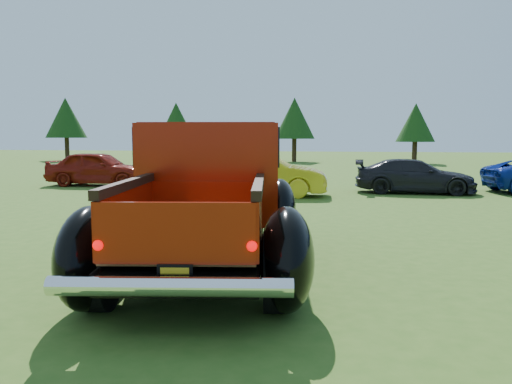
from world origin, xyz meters
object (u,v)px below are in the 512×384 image
at_px(tree_mid_left, 294,118).
at_px(tree_mid_right, 416,123).
at_px(tree_far_west, 66,118).
at_px(pickup_truck, 211,196).
at_px(show_car_red, 99,168).
at_px(tree_west, 176,122).
at_px(show_car_grey, 415,176).
at_px(show_car_yellow, 263,175).

distance_m(tree_mid_left, tree_mid_right, 9.06).
distance_m(tree_far_west, tree_mid_left, 19.03).
bearing_deg(pickup_truck, tree_mid_right, 68.44).
bearing_deg(show_car_red, tree_mid_right, -38.48).
height_order(tree_west, pickup_truck, tree_west).
bearing_deg(tree_west, show_car_grey, -51.48).
xyz_separation_m(tree_far_west, tree_mid_right, (28.00, -0.00, -0.55)).
xyz_separation_m(tree_mid_left, show_car_yellow, (1.50, -23.21, -2.69)).
height_order(tree_far_west, show_car_red, tree_far_west).
bearing_deg(tree_mid_right, tree_mid_left, 173.66).
relative_size(tree_west, show_car_yellow, 1.10).
relative_size(tree_west, show_car_grey, 1.14).
bearing_deg(tree_mid_left, tree_mid_right, -6.34).
xyz_separation_m(tree_west, show_car_red, (3.50, -19.02, -2.42)).
height_order(tree_mid_right, show_car_yellow, tree_mid_right).
xyz_separation_m(tree_west, pickup_truck, (11.18, -29.91, -2.10)).
xyz_separation_m(show_car_red, show_car_grey, (12.00, -0.45, -0.11)).
bearing_deg(show_car_grey, tree_far_west, 52.70).
distance_m(tree_far_west, show_car_grey, 32.83).
xyz_separation_m(tree_mid_right, show_car_yellow, (-7.50, -22.21, -2.28)).
bearing_deg(show_car_grey, tree_mid_left, 18.30).
bearing_deg(tree_west, tree_mid_left, 12.53).
bearing_deg(tree_mid_left, tree_far_west, -176.99).
xyz_separation_m(tree_far_west, show_car_grey, (25.50, -20.47, -2.94)).
bearing_deg(tree_mid_right, show_car_red, -125.91).
xyz_separation_m(tree_west, tree_mid_left, (9.00, 2.00, 0.27)).
bearing_deg(tree_west, show_car_red, -79.57).
height_order(pickup_truck, show_car_red, pickup_truck).
bearing_deg(tree_far_west, show_car_red, -56.01).
bearing_deg(pickup_truck, tree_west, 101.38).
bearing_deg(tree_mid_right, tree_far_west, 180.00).
relative_size(tree_mid_left, show_car_red, 1.24).
bearing_deg(tree_mid_left, show_car_yellow, -86.30).
xyz_separation_m(tree_mid_right, show_car_red, (-14.50, -20.02, -2.28)).
height_order(show_car_red, show_car_yellow, same).
distance_m(tree_mid_left, show_car_grey, 22.61).
relative_size(tree_mid_left, pickup_truck, 0.83).
distance_m(tree_far_west, tree_mid_right, 28.01).
relative_size(tree_far_west, tree_west, 1.13).
distance_m(pickup_truck, show_car_yellow, 8.73).
relative_size(tree_mid_right, pickup_truck, 0.73).
height_order(tree_west, show_car_yellow, tree_west).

